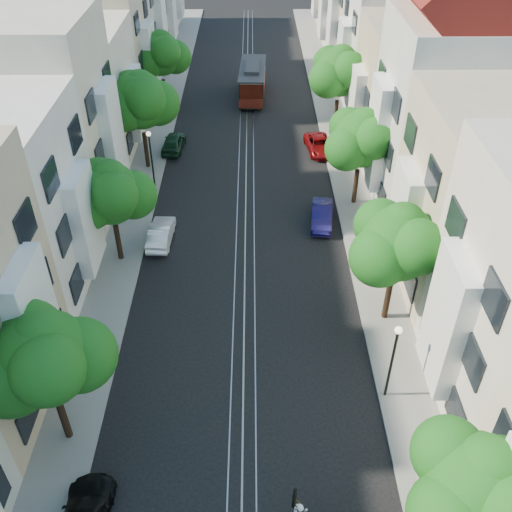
{
  "coord_description": "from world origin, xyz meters",
  "views": [
    {
      "loc": [
        0.45,
        -12.23,
        20.46
      ],
      "look_at": [
        0.62,
        11.42,
        2.2
      ],
      "focal_mm": 40.0,
      "sensor_mm": 36.0,
      "label": 1
    }
  ],
  "objects_px": {
    "tree_e_c": "(362,140)",
    "cable_car": "(252,79)",
    "lamp_east": "(394,352)",
    "parked_car_e_mid": "(322,215)",
    "tree_e_b": "(399,244)",
    "tree_e_a": "(480,490)",
    "tree_w_b": "(111,195)",
    "tree_w_a": "(46,360)",
    "tree_w_c": "(141,102)",
    "tree_e_d": "(340,73)",
    "tree_w_d": "(161,55)",
    "parked_car_w_far": "(174,142)",
    "lamp_west": "(151,151)",
    "parked_car_w_mid": "(161,233)",
    "parked_car_e_far": "(319,145)"
  },
  "relations": [
    {
      "from": "tree_e_b",
      "to": "tree_w_c",
      "type": "height_order",
      "value": "tree_w_c"
    },
    {
      "from": "tree_e_c",
      "to": "tree_e_b",
      "type": "bearing_deg",
      "value": -90.0
    },
    {
      "from": "tree_e_b",
      "to": "tree_w_a",
      "type": "height_order",
      "value": "same"
    },
    {
      "from": "tree_e_c",
      "to": "lamp_west",
      "type": "distance_m",
      "value": 13.82
    },
    {
      "from": "tree_e_c",
      "to": "tree_w_a",
      "type": "relative_size",
      "value": 0.98
    },
    {
      "from": "cable_car",
      "to": "tree_w_c",
      "type": "bearing_deg",
      "value": -117.17
    },
    {
      "from": "tree_w_c",
      "to": "parked_car_e_far",
      "type": "xyz_separation_m",
      "value": [
        12.74,
        2.47,
        -4.52
      ]
    },
    {
      "from": "lamp_east",
      "to": "cable_car",
      "type": "relative_size",
      "value": 0.57
    },
    {
      "from": "tree_e_a",
      "to": "tree_e_b",
      "type": "relative_size",
      "value": 0.94
    },
    {
      "from": "lamp_east",
      "to": "parked_car_e_mid",
      "type": "height_order",
      "value": "lamp_east"
    },
    {
      "from": "tree_e_c",
      "to": "tree_w_b",
      "type": "distance_m",
      "value": 15.6
    },
    {
      "from": "tree_w_c",
      "to": "cable_car",
      "type": "xyz_separation_m",
      "value": [
        7.64,
        13.34,
        -3.43
      ]
    },
    {
      "from": "lamp_west",
      "to": "tree_e_b",
      "type": "bearing_deg",
      "value": -43.85
    },
    {
      "from": "tree_e_d",
      "to": "tree_w_b",
      "type": "relative_size",
      "value": 1.09
    },
    {
      "from": "parked_car_e_far",
      "to": "parked_car_w_far",
      "type": "relative_size",
      "value": 1.06
    },
    {
      "from": "tree_e_a",
      "to": "cable_car",
      "type": "height_order",
      "value": "tree_e_a"
    },
    {
      "from": "parked_car_e_far",
      "to": "parked_car_w_mid",
      "type": "height_order",
      "value": "parked_car_w_mid"
    },
    {
      "from": "tree_w_d",
      "to": "lamp_west",
      "type": "bearing_deg",
      "value": -86.56
    },
    {
      "from": "parked_car_e_mid",
      "to": "parked_car_e_far",
      "type": "relative_size",
      "value": 0.92
    },
    {
      "from": "parked_car_w_mid",
      "to": "parked_car_w_far",
      "type": "xyz_separation_m",
      "value": [
        -0.52,
        12.01,
        0.03
      ]
    },
    {
      "from": "tree_e_b",
      "to": "parked_car_e_mid",
      "type": "bearing_deg",
      "value": 105.85
    },
    {
      "from": "lamp_east",
      "to": "parked_car_w_far",
      "type": "distance_m",
      "value": 26.7
    },
    {
      "from": "cable_car",
      "to": "parked_car_e_far",
      "type": "bearing_deg",
      "value": -62.23
    },
    {
      "from": "tree_e_d",
      "to": "tree_e_b",
      "type": "bearing_deg",
      "value": -90.0
    },
    {
      "from": "tree_e_c",
      "to": "tree_w_c",
      "type": "bearing_deg",
      "value": 160.85
    },
    {
      "from": "parked_car_e_far",
      "to": "tree_w_d",
      "type": "bearing_deg",
      "value": 138.84
    },
    {
      "from": "tree_e_c",
      "to": "cable_car",
      "type": "xyz_separation_m",
      "value": [
        -6.76,
        18.34,
        -2.96
      ]
    },
    {
      "from": "tree_e_b",
      "to": "tree_w_c",
      "type": "bearing_deg",
      "value": 131.99
    },
    {
      "from": "tree_e_c",
      "to": "parked_car_e_mid",
      "type": "relative_size",
      "value": 1.8
    },
    {
      "from": "tree_e_d",
      "to": "tree_w_d",
      "type": "relative_size",
      "value": 1.05
    },
    {
      "from": "lamp_east",
      "to": "parked_car_w_far",
      "type": "xyz_separation_m",
      "value": [
        -11.9,
        23.8,
        -2.21
      ]
    },
    {
      "from": "tree_w_b",
      "to": "tree_w_c",
      "type": "height_order",
      "value": "tree_w_c"
    },
    {
      "from": "tree_e_a",
      "to": "parked_car_e_mid",
      "type": "height_order",
      "value": "tree_e_a"
    },
    {
      "from": "tree_e_a",
      "to": "parked_car_e_mid",
      "type": "xyz_separation_m",
      "value": [
        -2.46,
        20.65,
        -3.8
      ]
    },
    {
      "from": "parked_car_e_mid",
      "to": "tree_w_d",
      "type": "bearing_deg",
      "value": 129.66
    },
    {
      "from": "lamp_east",
      "to": "cable_car",
      "type": "distance_m",
      "value": 34.82
    },
    {
      "from": "lamp_east",
      "to": "tree_e_c",
      "type": "bearing_deg",
      "value": 86.56
    },
    {
      "from": "tree_w_a",
      "to": "tree_w_c",
      "type": "relative_size",
      "value": 0.94
    },
    {
      "from": "tree_e_b",
      "to": "parked_car_e_mid",
      "type": "xyz_separation_m",
      "value": [
        -2.46,
        8.65,
        -4.14
      ]
    },
    {
      "from": "tree_w_c",
      "to": "lamp_east",
      "type": "relative_size",
      "value": 1.71
    },
    {
      "from": "lamp_west",
      "to": "parked_car_e_mid",
      "type": "xyz_separation_m",
      "value": [
        11.1,
        -4.37,
        -2.25
      ]
    },
    {
      "from": "tree_e_b",
      "to": "tree_w_c",
      "type": "distance_m",
      "value": 21.53
    },
    {
      "from": "tree_w_b",
      "to": "lamp_east",
      "type": "relative_size",
      "value": 1.51
    },
    {
      "from": "tree_e_b",
      "to": "parked_car_e_far",
      "type": "height_order",
      "value": "tree_e_b"
    },
    {
      "from": "tree_w_d",
      "to": "parked_car_e_far",
      "type": "height_order",
      "value": "tree_w_d"
    },
    {
      "from": "tree_w_d",
      "to": "parked_car_w_mid",
      "type": "bearing_deg",
      "value": -84.16
    },
    {
      "from": "tree_e_d",
      "to": "lamp_west",
      "type": "distance_m",
      "value": 16.39
    },
    {
      "from": "tree_w_b",
      "to": "parked_car_w_far",
      "type": "distance_m",
      "value": 14.41
    },
    {
      "from": "lamp_west",
      "to": "parked_car_e_mid",
      "type": "height_order",
      "value": "lamp_west"
    },
    {
      "from": "tree_e_c",
      "to": "tree_w_c",
      "type": "relative_size",
      "value": 0.92
    }
  ]
}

